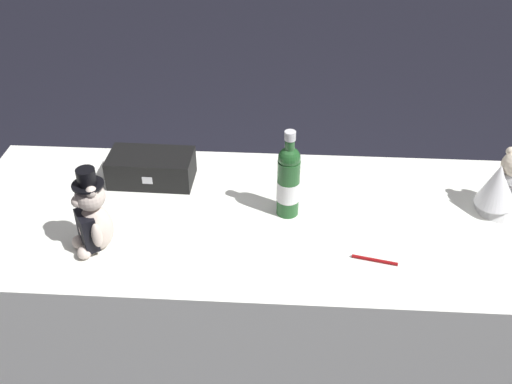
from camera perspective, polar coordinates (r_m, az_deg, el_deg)
The scene contains 7 objects.
ground_plane at distance 2.57m, azimuth 0.00°, elevation -15.91°, with size 12.00×12.00×0.00m, color black.
reception_table at distance 2.28m, azimuth 0.00°, elevation -9.91°, with size 2.04×0.81×0.76m, color white.
teddy_bear_groom at distance 1.89m, azimuth -15.46°, elevation -2.41°, with size 0.14×0.13×0.29m.
teddy_bear_bride at distance 2.16m, azimuth 22.72°, elevation 0.51°, with size 0.23×0.20×0.23m.
champagne_bottle at distance 1.97m, azimuth 3.13°, elevation 1.14°, with size 0.08×0.08×0.32m.
signing_pen at distance 1.89m, azimuth 11.14°, elevation -6.38°, with size 0.15×0.04×0.01m.
gift_case_black at distance 2.21m, azimuth -9.98°, elevation 2.29°, with size 0.31×0.17×0.11m.
Camera 1 is at (0.10, -1.60, 2.00)m, focal length 41.75 mm.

